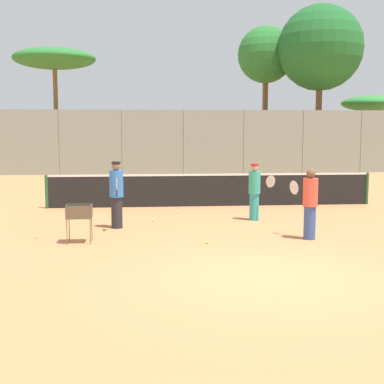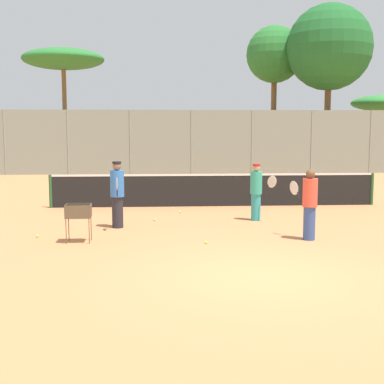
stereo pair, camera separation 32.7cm
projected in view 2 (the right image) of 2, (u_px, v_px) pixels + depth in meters
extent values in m
plane|color=#D37F4C|center=(264.00, 277.00, 9.36)|extent=(80.00, 80.00, 0.00)
cylinder|color=#26592D|center=(51.00, 191.00, 17.21)|extent=(0.10, 0.10, 1.07)
cylinder|color=#26592D|center=(372.00, 189.00, 17.88)|extent=(0.10, 0.10, 1.07)
cube|color=black|center=(214.00, 191.00, 17.55)|extent=(10.62, 0.01, 1.01)
cube|color=white|center=(214.00, 175.00, 17.49)|extent=(10.62, 0.02, 0.06)
cylinder|color=gray|center=(5.00, 142.00, 28.81)|extent=(0.08, 0.08, 3.52)
cylinder|color=gray|center=(68.00, 142.00, 29.03)|extent=(0.08, 0.08, 3.52)
cylinder|color=gray|center=(130.00, 142.00, 29.24)|extent=(0.08, 0.08, 3.52)
cylinder|color=gray|center=(191.00, 142.00, 29.45)|extent=(0.08, 0.08, 3.52)
cylinder|color=gray|center=(252.00, 142.00, 29.66)|extent=(0.08, 0.08, 3.52)
cylinder|color=gray|center=(312.00, 142.00, 29.87)|extent=(0.08, 0.08, 3.52)
cylinder|color=gray|center=(370.00, 142.00, 30.08)|extent=(0.08, 0.08, 3.52)
cube|color=gray|center=(191.00, 142.00, 29.45)|extent=(26.96, 0.01, 3.52)
cylinder|color=brown|center=(273.00, 120.00, 34.08)|extent=(0.35, 0.35, 6.06)
sphere|color=#28722D|center=(275.00, 54.00, 33.58)|extent=(3.56, 3.56, 3.56)
cylinder|color=brown|center=(65.00, 120.00, 31.84)|extent=(0.26, 0.26, 5.96)
ellipsoid|color=#28722D|center=(63.00, 59.00, 31.40)|extent=(4.79, 4.79, 1.20)
cylinder|color=brown|center=(327.00, 122.00, 32.16)|extent=(0.38, 0.38, 5.76)
sphere|color=#1E6028|center=(329.00, 47.00, 31.62)|extent=(5.07, 5.07, 5.07)
cylinder|color=brown|center=(382.00, 139.00, 34.42)|extent=(0.39, 0.39, 3.59)
ellipsoid|color=#338438|center=(384.00, 103.00, 34.14)|extent=(4.12, 4.12, 1.03)
cylinder|color=#334C8C|center=(309.00, 223.00, 12.35)|extent=(0.28, 0.28, 0.78)
cylinder|color=#E54C38|center=(310.00, 193.00, 12.26)|extent=(0.34, 0.34, 0.65)
sphere|color=brown|center=(311.00, 174.00, 12.21)|extent=(0.21, 0.21, 0.21)
cylinder|color=black|center=(299.00, 198.00, 12.58)|extent=(0.10, 0.14, 0.27)
ellipsoid|color=silver|center=(294.00, 188.00, 12.69)|extent=(0.22, 0.36, 0.43)
cylinder|color=teal|center=(256.00, 207.00, 14.92)|extent=(0.27, 0.27, 0.75)
cylinder|color=teal|center=(256.00, 183.00, 14.84)|extent=(0.33, 0.33, 0.62)
sphere|color=tan|center=(256.00, 168.00, 14.79)|extent=(0.20, 0.20, 0.20)
cylinder|color=red|center=(256.00, 165.00, 14.78)|extent=(0.21, 0.21, 0.05)
cylinder|color=black|center=(267.00, 189.00, 14.63)|extent=(0.12, 0.12, 0.27)
ellipsoid|color=silver|center=(272.00, 182.00, 14.49)|extent=(0.30, 0.30, 0.43)
cylinder|color=#26262D|center=(118.00, 212.00, 13.84)|extent=(0.29, 0.29, 0.81)
cylinder|color=blue|center=(117.00, 184.00, 13.75)|extent=(0.36, 0.36, 0.68)
sphere|color=#8C6647|center=(117.00, 166.00, 13.70)|extent=(0.22, 0.22, 0.22)
cylinder|color=black|center=(117.00, 163.00, 13.69)|extent=(0.23, 0.23, 0.06)
cylinder|color=black|center=(117.00, 192.00, 13.42)|extent=(0.04, 0.15, 0.27)
ellipsoid|color=silver|center=(117.00, 184.00, 13.22)|extent=(0.06, 0.40, 0.43)
cylinder|color=brown|center=(66.00, 231.00, 11.91)|extent=(0.02, 0.02, 0.57)
cylinder|color=brown|center=(89.00, 231.00, 11.95)|extent=(0.02, 0.02, 0.57)
cylinder|color=brown|center=(69.00, 228.00, 12.27)|extent=(0.02, 0.02, 0.57)
cylinder|color=brown|center=(91.00, 228.00, 12.30)|extent=(0.02, 0.02, 0.57)
cube|color=brown|center=(79.00, 217.00, 12.07)|extent=(0.55, 0.40, 0.01)
cube|color=brown|center=(77.00, 212.00, 11.86)|extent=(0.55, 0.01, 0.30)
cube|color=brown|center=(80.00, 210.00, 12.25)|extent=(0.55, 0.01, 0.30)
cube|color=brown|center=(66.00, 211.00, 12.04)|extent=(0.01, 0.40, 0.30)
cube|color=brown|center=(91.00, 211.00, 12.07)|extent=(0.01, 0.40, 0.30)
sphere|color=#D1E54C|center=(87.00, 215.00, 12.12)|extent=(0.07, 0.07, 0.07)
sphere|color=#D1E54C|center=(73.00, 215.00, 12.07)|extent=(0.07, 0.07, 0.07)
sphere|color=#D1E54C|center=(71.00, 213.00, 12.11)|extent=(0.07, 0.07, 0.07)
sphere|color=#D1E54C|center=(85.00, 215.00, 12.08)|extent=(0.07, 0.07, 0.07)
sphere|color=#D1E54C|center=(88.00, 213.00, 12.12)|extent=(0.07, 0.07, 0.07)
sphere|color=#D1E54C|center=(82.00, 217.00, 11.93)|extent=(0.07, 0.07, 0.07)
sphere|color=#D1E54C|center=(86.00, 215.00, 12.12)|extent=(0.07, 0.07, 0.07)
sphere|color=#D1E54C|center=(81.00, 215.00, 12.06)|extent=(0.07, 0.07, 0.07)
sphere|color=#D1E54C|center=(81.00, 212.00, 12.21)|extent=(0.07, 0.07, 0.07)
sphere|color=#D1E54C|center=(82.00, 216.00, 11.93)|extent=(0.07, 0.07, 0.07)
sphere|color=#D1E54C|center=(78.00, 215.00, 12.17)|extent=(0.07, 0.07, 0.07)
sphere|color=#D1E54C|center=(206.00, 242.00, 11.97)|extent=(0.07, 0.07, 0.07)
sphere|color=#D1E54C|center=(37.00, 236.00, 12.66)|extent=(0.07, 0.07, 0.07)
sphere|color=#D1E54C|center=(180.00, 212.00, 16.26)|extent=(0.07, 0.07, 0.07)
sphere|color=#D1E54C|center=(154.00, 220.00, 14.87)|extent=(0.07, 0.07, 0.07)
cube|color=#232328|center=(311.00, 160.00, 34.31)|extent=(4.20, 1.70, 0.90)
cube|color=#33383D|center=(309.00, 148.00, 34.20)|extent=(2.20, 1.50, 0.70)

